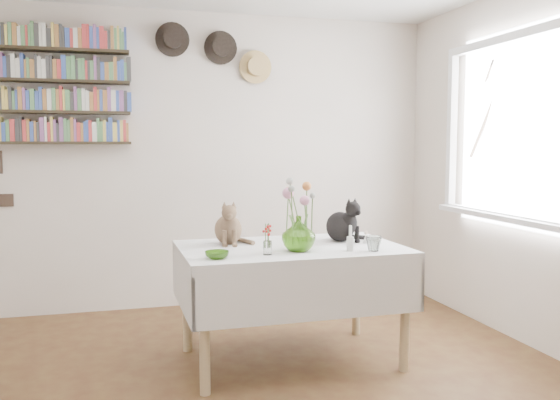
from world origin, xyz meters
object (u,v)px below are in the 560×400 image
object	(u,v)px
dining_table	(291,275)
flower_vase	(299,234)
tabby_cat	(228,222)
black_cat	(340,219)
bookshelf_unit	(64,86)

from	to	relation	value
dining_table	flower_vase	xyz separation A→B (m)	(-0.00, -0.18, 0.29)
flower_vase	tabby_cat	bearing A→B (deg)	134.04
black_cat	tabby_cat	bearing A→B (deg)	146.08
tabby_cat	bookshelf_unit	world-z (taller)	bookshelf_unit
flower_vase	bookshelf_unit	size ratio (longest dim) A/B	0.21
tabby_cat	bookshelf_unit	distance (m)	1.89
tabby_cat	bookshelf_unit	xyz separation A→B (m)	(-1.07, 1.23, 0.95)
tabby_cat	flower_vase	distance (m)	0.52
tabby_cat	black_cat	size ratio (longest dim) A/B	0.96
black_cat	bookshelf_unit	xyz separation A→B (m)	(-1.81, 1.32, 0.95)
tabby_cat	black_cat	xyz separation A→B (m)	(0.74, -0.09, 0.01)
tabby_cat	flower_vase	size ratio (longest dim) A/B	1.36
dining_table	tabby_cat	xyz separation A→B (m)	(-0.37, 0.20, 0.33)
black_cat	dining_table	bearing A→B (deg)	169.09
tabby_cat	bookshelf_unit	size ratio (longest dim) A/B	0.29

